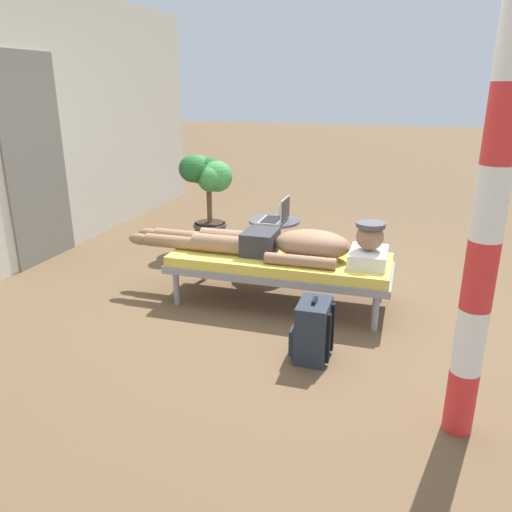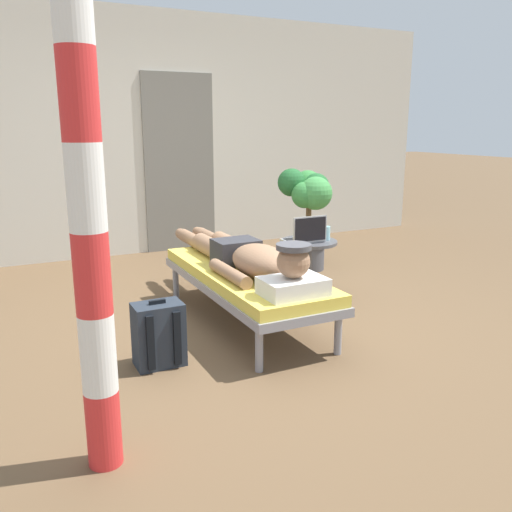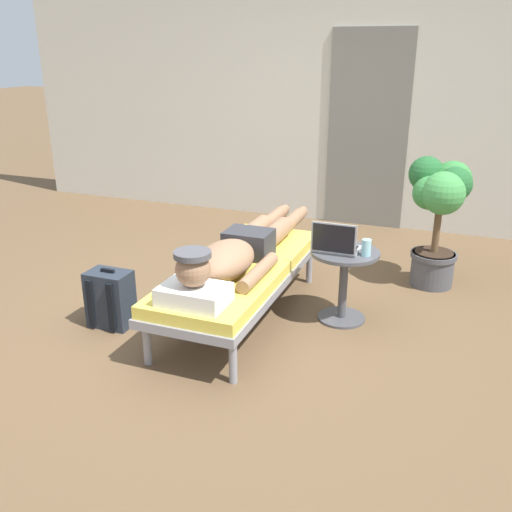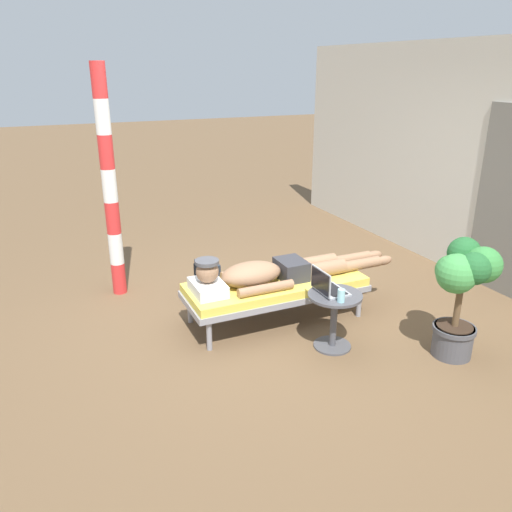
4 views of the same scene
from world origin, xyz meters
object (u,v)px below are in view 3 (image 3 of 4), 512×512
object	(u,v)px
backpack	(111,299)
side_table	(344,273)
person_reclining	(238,251)
drink_glass	(366,248)
potted_plant	(440,205)
lounge_chair	(240,273)
laptop	(335,244)

from	to	relation	value
backpack	side_table	bearing A→B (deg)	24.04
person_reclining	drink_glass	xyz separation A→B (m)	(0.84, 0.23, 0.06)
person_reclining	drink_glass	distance (m)	0.88
side_table	backpack	xyz separation A→B (m)	(-1.49, -0.67, -0.16)
backpack	potted_plant	world-z (taller)	potted_plant
lounge_chair	side_table	bearing A→B (deg)	18.70
side_table	backpack	distance (m)	1.64
laptop	backpack	world-z (taller)	laptop
lounge_chair	potted_plant	xyz separation A→B (m)	(1.24, 1.13, 0.33)
lounge_chair	laptop	xyz separation A→B (m)	(0.63, 0.18, 0.24)
laptop	potted_plant	xyz separation A→B (m)	(0.61, 0.95, 0.09)
laptop	side_table	bearing A→B (deg)	40.52
backpack	potted_plant	size ratio (longest dim) A/B	0.41
laptop	backpack	size ratio (longest dim) A/B	0.73
person_reclining	side_table	world-z (taller)	person_reclining
lounge_chair	potted_plant	bearing A→B (deg)	42.43
lounge_chair	backpack	world-z (taller)	backpack
lounge_chair	side_table	size ratio (longest dim) A/B	3.44
backpack	laptop	bearing A→B (deg)	23.22
drink_glass	laptop	bearing A→B (deg)	-176.83
person_reclining	backpack	bearing A→B (deg)	-153.48
person_reclining	drink_glass	bearing A→B (deg)	15.09
lounge_chair	drink_glass	bearing A→B (deg)	13.02
drink_glass	backpack	size ratio (longest dim) A/B	0.27
side_table	potted_plant	distance (m)	1.10
person_reclining	side_table	distance (m)	0.76
lounge_chair	laptop	bearing A→B (deg)	16.15
backpack	lounge_chair	bearing A→B (deg)	28.34
potted_plant	side_table	bearing A→B (deg)	-121.33
drink_glass	backpack	distance (m)	1.80
person_reclining	backpack	xyz separation A→B (m)	(-0.80, -0.40, -0.32)
person_reclining	drink_glass	size ratio (longest dim) A/B	19.01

